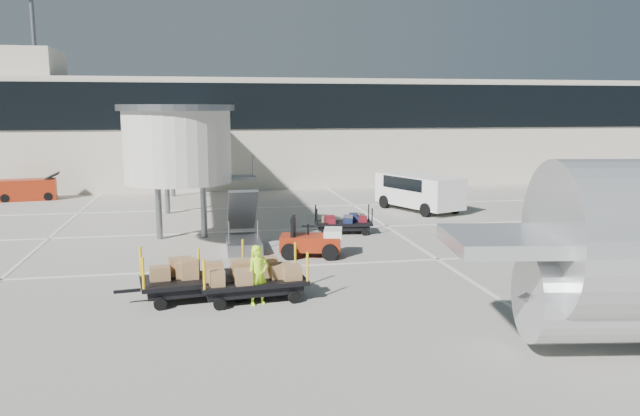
# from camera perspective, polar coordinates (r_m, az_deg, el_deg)

# --- Properties ---
(ground) EXTENTS (140.00, 140.00, 0.00)m
(ground) POSITION_cam_1_polar(r_m,az_deg,el_deg) (21.64, -2.39, -6.67)
(ground) COLOR #AAA398
(ground) RESTS_ON ground
(lane_markings) EXTENTS (40.00, 30.00, 0.02)m
(lane_markings) POSITION_cam_1_polar(r_m,az_deg,el_deg) (30.60, -6.14, -1.99)
(lane_markings) COLOR silver
(lane_markings) RESTS_ON ground
(terminal) EXTENTS (64.00, 12.11, 15.20)m
(terminal) POSITION_cam_1_polar(r_m,az_deg,el_deg) (50.65, -7.73, 7.06)
(terminal) COLOR beige
(terminal) RESTS_ON ground
(jet_bridge) EXTENTS (5.70, 20.40, 6.03)m
(jet_bridge) POSITION_cam_1_polar(r_m,az_deg,el_deg) (32.93, -12.45, 6.14)
(jet_bridge) COLOR beige
(jet_bridge) RESTS_ON ground
(baggage_tug) EXTENTS (2.65, 2.04, 1.60)m
(baggage_tug) POSITION_cam_1_polar(r_m,az_deg,el_deg) (24.99, -0.71, -3.13)
(baggage_tug) COLOR maroon
(baggage_tug) RESTS_ON ground
(suitcase_cart) EXTENTS (3.37, 1.67, 1.29)m
(suitcase_cart) POSITION_cam_1_polar(r_m,az_deg,el_deg) (29.51, 2.11, -1.42)
(suitcase_cart) COLOR black
(suitcase_cart) RESTS_ON ground
(box_cart_near) EXTENTS (4.08, 1.97, 1.57)m
(box_cart_near) POSITION_cam_1_polar(r_m,az_deg,el_deg) (19.48, -6.36, -6.62)
(box_cart_near) COLOR black
(box_cart_near) RESTS_ON ground
(box_cart_far) EXTENTS (4.24, 2.13, 1.63)m
(box_cart_far) POSITION_cam_1_polar(r_m,az_deg,el_deg) (19.94, -10.96, -6.48)
(box_cart_far) COLOR black
(box_cart_far) RESTS_ON ground
(ground_worker) EXTENTS (0.78, 0.66, 1.84)m
(ground_worker) POSITION_cam_1_polar(r_m,az_deg,el_deg) (18.96, -5.67, -6.12)
(ground_worker) COLOR #B7FF1A
(ground_worker) RESTS_ON ground
(minivan) EXTENTS (4.07, 5.85, 2.06)m
(minivan) POSITION_cam_1_polar(r_m,az_deg,el_deg) (36.47, 8.88, 1.71)
(minivan) COLOR white
(minivan) RESTS_ON ground
(belt_loader) EXTENTS (3.82, 1.90, 1.77)m
(belt_loader) POSITION_cam_1_polar(r_m,az_deg,el_deg) (44.30, -25.13, 1.52)
(belt_loader) COLOR maroon
(belt_loader) RESTS_ON ground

